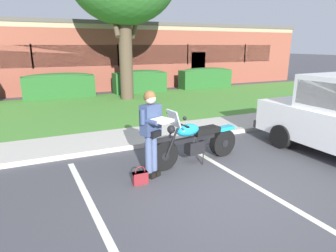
{
  "coord_description": "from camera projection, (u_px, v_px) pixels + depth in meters",
  "views": [
    {
      "loc": [
        -2.97,
        -3.88,
        2.51
      ],
      "look_at": [
        -0.49,
        1.55,
        0.85
      ],
      "focal_mm": 31.16,
      "sensor_mm": 36.0,
      "label": 1
    }
  ],
  "objects": [
    {
      "name": "rider_person",
      "position": [
        151.0,
        127.0,
        5.53
      ],
      "size": [
        0.57,
        0.66,
        1.7
      ],
      "color": "black",
      "rests_on": "ground"
    },
    {
      "name": "grass_lawn",
      "position": [
        116.0,
        107.0,
        12.08
      ],
      "size": [
        60.0,
        6.77,
        0.06
      ],
      "primitive_type": "cube",
      "color": "#478433",
      "rests_on": "ground"
    },
    {
      "name": "curb_strip",
      "position": [
        165.0,
        141.0,
        7.71
      ],
      "size": [
        60.0,
        0.2,
        0.12
      ],
      "primitive_type": "cube",
      "color": "#B7B2A8",
      "rests_on": "ground"
    },
    {
      "name": "stall_stripe_1",
      "position": [
        244.0,
        179.0,
        5.64
      ],
      "size": [
        0.33,
        4.4,
        0.01
      ],
      "primitive_type": "cube",
      "rotation": [
        0.0,
        0.0,
        0.05
      ],
      "color": "silver",
      "rests_on": "ground"
    },
    {
      "name": "brick_building",
      "position": [
        102.0,
        54.0,
        19.79
      ],
      "size": [
        25.89,
        8.49,
        3.79
      ],
      "color": "brown",
      "rests_on": "ground"
    },
    {
      "name": "handbag",
      "position": [
        140.0,
        177.0,
        5.42
      ],
      "size": [
        0.28,
        0.13,
        0.36
      ],
      "color": "maroon",
      "rests_on": "ground"
    },
    {
      "name": "hedge_right",
      "position": [
        205.0,
        78.0,
        17.27
      ],
      "size": [
        3.15,
        0.9,
        1.24
      ],
      "color": "#235623",
      "rests_on": "ground"
    },
    {
      "name": "stall_stripe_0",
      "position": [
        95.0,
        213.0,
        4.5
      ],
      "size": [
        0.33,
        4.4,
        0.01
      ],
      "primitive_type": "cube",
      "rotation": [
        0.0,
        0.0,
        0.05
      ],
      "color": "silver",
      "rests_on": "ground"
    },
    {
      "name": "hedge_center_left",
      "position": [
        59.0,
        85.0,
        13.99
      ],
      "size": [
        3.27,
        0.9,
        1.24
      ],
      "color": "#235623",
      "rests_on": "ground"
    },
    {
      "name": "motorcycle",
      "position": [
        198.0,
        141.0,
        6.39
      ],
      "size": [
        2.24,
        0.82,
        1.26
      ],
      "color": "black",
      "rests_on": "ground"
    },
    {
      "name": "hedge_center_right",
      "position": [
        140.0,
        81.0,
        15.63
      ],
      "size": [
        2.81,
        0.9,
        1.24
      ],
      "color": "#235623",
      "rests_on": "ground"
    },
    {
      "name": "concrete_walk",
      "position": [
        153.0,
        133.0,
        8.46
      ],
      "size": [
        60.0,
        1.5,
        0.08
      ],
      "primitive_type": "cube",
      "color": "#B7B2A8",
      "rests_on": "ground"
    },
    {
      "name": "ground_plane",
      "position": [
        228.0,
        189.0,
        5.27
      ],
      "size": [
        140.0,
        140.0,
        0.0
      ],
      "primitive_type": "plane",
      "color": "#424247"
    }
  ]
}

